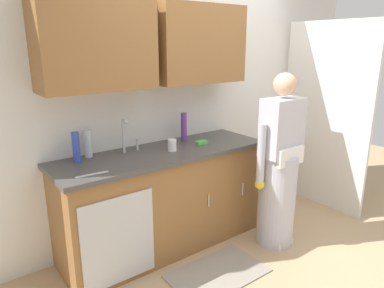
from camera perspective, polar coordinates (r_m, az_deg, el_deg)
name	(u,v)px	position (r m, az deg, el deg)	size (l,w,h in m)	color
ground_plane	(258,258)	(3.41, 10.59, -17.53)	(9.00, 9.00, 0.00)	tan
kitchen_wall_with_uppers	(181,84)	(3.53, -1.84, 9.56)	(4.80, 0.44, 2.70)	silver
closet_door_panel	(325,117)	(4.34, 20.47, 4.08)	(1.10, 0.04, 2.10)	silver
counter_cabinet	(163,202)	(3.34, -4.60, -9.17)	(1.90, 0.62, 0.90)	brown
countertop	(162,153)	(3.18, -4.75, -1.44)	(1.96, 0.66, 0.04)	#474442
sink	(136,158)	(3.06, -8.90, -2.16)	(0.50, 0.36, 0.35)	#B7BABF
person_at_sink	(279,175)	(3.39, 13.69, -4.81)	(0.55, 0.34, 1.62)	white
floor_mat	(218,273)	(3.18, 4.11, -19.95)	(0.80, 0.50, 0.01)	gray
bottle_water_short	(88,144)	(3.08, -16.33, 0.06)	(0.06, 0.06, 0.23)	silver
bottle_dish_liquid	(184,127)	(3.43, -1.31, 2.69)	(0.06, 0.06, 0.28)	#66388C
bottle_cleaner_spray	(76,147)	(2.97, -18.05, -0.53)	(0.06, 0.06, 0.25)	#334CB2
cup_by_sink	(172,145)	(3.15, -3.19, -0.19)	(0.08, 0.08, 0.11)	white
knife_on_counter	(92,174)	(2.69, -15.69, -4.71)	(0.24, 0.02, 0.01)	silver
sponge	(201,143)	(3.37, 1.47, 0.24)	(0.11, 0.07, 0.03)	#4CBF4C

